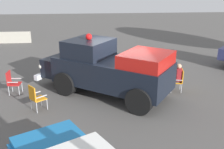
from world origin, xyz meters
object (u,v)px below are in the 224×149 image
(vintage_fire_truck, at_px, (107,68))
(traffic_cone, at_px, (114,69))
(lawn_chair_by_car, at_px, (12,81))
(lawn_chair_near_truck, at_px, (179,79))
(lawn_chair_spare, at_px, (35,96))
(spectator_seated, at_px, (176,77))

(vintage_fire_truck, distance_m, traffic_cone, 2.73)
(vintage_fire_truck, distance_m, lawn_chair_by_car, 4.20)
(lawn_chair_near_truck, xyz_separation_m, traffic_cone, (2.66, -2.50, -0.28))
(lawn_chair_spare, height_order, traffic_cone, lawn_chair_spare)
(lawn_chair_near_truck, bearing_deg, traffic_cone, -43.28)
(lawn_chair_spare, distance_m, spectator_seated, 6.05)
(lawn_chair_near_truck, xyz_separation_m, spectator_seated, (0.13, -0.03, 0.11))
(lawn_chair_spare, distance_m, traffic_cone, 5.12)
(lawn_chair_by_car, bearing_deg, traffic_cone, -155.79)
(traffic_cone, bearing_deg, spectator_seated, 135.62)
(lawn_chair_near_truck, height_order, lawn_chair_spare, same)
(lawn_chair_by_car, bearing_deg, vintage_fire_truck, 174.11)
(lawn_chair_spare, xyz_separation_m, spectator_seated, (-5.89, -1.38, 0.11))
(vintage_fire_truck, bearing_deg, lawn_chair_spare, 25.20)
(vintage_fire_truck, relative_size, lawn_chair_spare, 5.98)
(lawn_chair_near_truck, relative_size, lawn_chair_spare, 1.00)
(lawn_chair_near_truck, xyz_separation_m, lawn_chair_spare, (6.02, 1.35, 0.00))
(vintage_fire_truck, bearing_deg, lawn_chair_near_truck, -179.51)
(spectator_seated, bearing_deg, lawn_chair_spare, 13.21)
(lawn_chair_spare, bearing_deg, vintage_fire_truck, -154.80)
(vintage_fire_truck, distance_m, lawn_chair_near_truck, 3.25)
(spectator_seated, bearing_deg, traffic_cone, -44.38)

